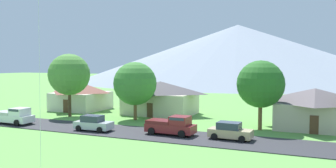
{
  "coord_description": "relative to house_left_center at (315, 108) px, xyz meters",
  "views": [
    {
      "loc": [
        10.72,
        -3.65,
        7.56
      ],
      "look_at": [
        1.62,
        17.31,
        6.17
      ],
      "focal_mm": 37.33,
      "sensor_mm": 36.0,
      "label": 1
    }
  ],
  "objects": [
    {
      "name": "mountain_central_ridge",
      "position": [
        -32.42,
        108.11,
        9.61
      ],
      "size": [
        137.07,
        137.07,
        24.01
      ],
      "primitive_type": "cone",
      "color": "gray",
      "rests_on": "ground"
    },
    {
      "name": "pickup_truck_maroon_west_side",
      "position": [
        -13.62,
        -10.3,
        -1.34
      ],
      "size": [
        5.26,
        2.45,
        1.99
      ],
      "color": "maroon",
      "rests_on": "road_strip"
    },
    {
      "name": "tree_center",
      "position": [
        -5.64,
        -3.58,
        2.77
      ],
      "size": [
        5.33,
        5.33,
        7.85
      ],
      "color": "brown",
      "rests_on": "ground"
    },
    {
      "name": "house_right_center",
      "position": [
        -34.81,
        2.31,
        -0.13
      ],
      "size": [
        7.99,
        8.14,
        4.39
      ],
      "color": "beige",
      "rests_on": "ground"
    },
    {
      "name": "house_rightmost",
      "position": [
        -21.04,
        2.96,
        0.11
      ],
      "size": [
        10.53,
        7.47,
        4.84
      ],
      "color": "beige",
      "rests_on": "ground"
    },
    {
      "name": "pickup_truck_white_east_side",
      "position": [
        -33.9,
        -12.06,
        -1.34
      ],
      "size": [
        5.22,
        2.36,
        1.99
      ],
      "color": "white",
      "rests_on": "road_strip"
    },
    {
      "name": "parked_car_tan_west_end",
      "position": [
        -7.52,
        -10.03,
        -1.53
      ],
      "size": [
        4.27,
        2.21,
        1.68
      ],
      "color": "tan",
      "rests_on": "road_strip"
    },
    {
      "name": "tree_right_of_center",
      "position": [
        -31.79,
        -4.2,
        3.51
      ],
      "size": [
        5.8,
        5.8,
        8.83
      ],
      "color": "#4C3823",
      "rests_on": "ground"
    },
    {
      "name": "house_left_center",
      "position": [
        0.0,
        0.0,
        0.0
      ],
      "size": [
        9.23,
        8.16,
        4.63
      ],
      "color": "beige",
      "rests_on": "ground"
    },
    {
      "name": "parked_car_silver_mid_west",
      "position": [
        -22.45,
        -11.69,
        -1.53
      ],
      "size": [
        4.26,
        2.2,
        1.68
      ],
      "color": "#B7BCC1",
      "rests_on": "road_strip"
    },
    {
      "name": "road_strip",
      "position": [
        -10.34,
        -10.68,
        -2.36
      ],
      "size": [
        160.0,
        6.3,
        0.08
      ],
      "primitive_type": "cube",
      "color": "#2D2D33",
      "rests_on": "ground"
    },
    {
      "name": "tree_near_left",
      "position": [
        -21.93,
        -3.06,
        2.42
      ],
      "size": [
        5.73,
        5.73,
        7.69
      ],
      "color": "brown",
      "rests_on": "ground"
    }
  ]
}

